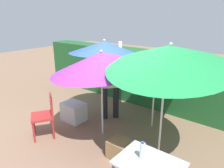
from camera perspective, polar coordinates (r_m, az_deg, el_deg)
name	(u,v)px	position (r m, az deg, el deg)	size (l,w,h in m)	color
ground_plane	(103,137)	(4.53, -2.43, -14.28)	(24.00, 24.00, 0.00)	#937056
hedge_row	(154,79)	(5.89, 11.45, 1.38)	(8.00, 0.70, 1.51)	#23602D
umbrella_rainbow	(105,47)	(4.81, -2.02, 10.02)	(1.65, 1.66, 1.95)	silver
umbrella_orange	(168,57)	(3.35, 15.19, 7.31)	(2.01, 2.03, 2.18)	silver
umbrella_yellow	(155,60)	(4.41, 11.75, 6.57)	(1.80, 1.77, 1.99)	silver
umbrella_navy	(101,61)	(4.01, -2.94, 6.31)	(2.04, 2.03, 1.94)	silver
person_vendor	(110,82)	(4.92, -0.47, 0.54)	(0.43, 0.48, 1.88)	black
chair_plastic	(46,114)	(4.54, -17.78, -7.79)	(0.61, 0.61, 0.89)	#B72D2D
cooler_box	(74,112)	(5.15, -10.49, -7.48)	(0.53, 0.42, 0.45)	silver
crate_cardboard	(120,149)	(3.89, 2.27, -17.49)	(0.40, 0.35, 0.34)	#9E7A4C
folding_table	(149,168)	(2.83, 10.15, -21.82)	(0.80, 0.60, 0.72)	#4C4C51
bottle_water	(142,151)	(2.76, 8.35, -17.66)	(0.07, 0.07, 0.24)	silver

